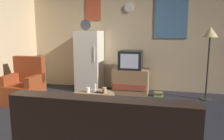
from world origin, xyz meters
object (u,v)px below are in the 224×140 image
armchair (25,87)px  coffee_table (94,106)px  mug_ceramic_white (88,90)px  remote_control (100,92)px  tv_stand (131,81)px  crt_tv (131,60)px  fridge (89,61)px  wine_glass (95,88)px  book_stack (159,94)px  standing_lamp (210,38)px  mug_ceramic_tan (104,90)px

armchair → coffee_table: bearing=-17.6°
mug_ceramic_white → remote_control: (0.21, 0.01, -0.03)m
tv_stand → coffee_table: size_ratio=1.17×
crt_tv → fridge: bearing=175.2°
wine_glass → armchair: (-1.69, 0.44, -0.18)m
crt_tv → remote_control: size_ratio=3.60×
tv_stand → mug_ceramic_white: (-0.51, -1.67, 0.19)m
fridge → book_stack: fridge is taller
fridge → wine_glass: bearing=-68.3°
crt_tv → armchair: bearing=-150.2°
fridge → coffee_table: 2.02m
tv_stand → armchair: (-2.08, -1.19, 0.04)m
standing_lamp → mug_ceramic_tan: (-1.92, -1.47, -0.87)m
book_stack → armchair: bearing=-158.4°
standing_lamp → coffee_table: 2.85m
mug_ceramic_tan → crt_tv: bearing=82.0°
fridge → coffee_table: bearing=-69.2°
standing_lamp → fridge: bearing=175.4°
fridge → mug_ceramic_white: bearing=-72.1°
fridge → crt_tv: 1.08m
armchair → wine_glass: bearing=-14.5°
wine_glass → book_stack: wine_glass is taller
fridge → tv_stand: bearing=-4.7°
crt_tv → book_stack: crt_tv is taller
fridge → wine_glass: size_ratio=11.80×
fridge → tv_stand: (1.08, -0.09, -0.46)m
armchair → tv_stand: bearing=29.8°
mug_ceramic_tan → armchair: 1.90m
coffee_table → wine_glass: bearing=93.5°
tv_stand → mug_ceramic_tan: 1.63m
standing_lamp → armchair: standing_lamp is taller
remote_control → wine_glass: bearing=172.1°
tv_stand → wine_glass: size_ratio=5.60×
tv_stand → armchair: bearing=-150.2°
mug_ceramic_white → book_stack: 2.01m
armchair → book_stack: bearing=21.6°
tv_stand → standing_lamp: standing_lamp is taller
crt_tv → wine_glass: size_ratio=3.60×
wine_glass → mug_ceramic_white: wine_glass is taller
coffee_table → book_stack: 1.95m
fridge → book_stack: bearing=-6.2°
tv_stand → book_stack: 0.72m
remote_control → fridge: bearing=124.9°
crt_tv → mug_ceramic_tan: bearing=-98.0°
coffee_table → mug_ceramic_tan: size_ratio=8.00×
mug_ceramic_tan → coffee_table: bearing=-141.3°
standing_lamp → book_stack: (-1.02, 0.03, -1.31)m
fridge → armchair: fridge is taller
tv_stand → book_stack: tv_stand is taller
mug_ceramic_white → remote_control: 0.21m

